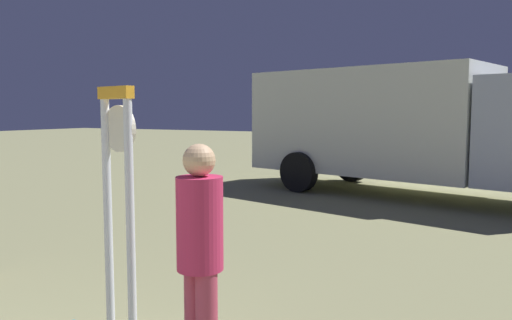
{
  "coord_description": "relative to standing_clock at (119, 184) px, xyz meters",
  "views": [
    {
      "loc": [
        2.98,
        -0.51,
        1.81
      ],
      "look_at": [
        0.03,
        5.06,
        1.2
      ],
      "focal_mm": 35.41,
      "sensor_mm": 36.0,
      "label": 1
    }
  ],
  "objects": [
    {
      "name": "box_truck_near",
      "position": [
        0.57,
        8.0,
        0.31
      ],
      "size": [
        7.43,
        4.04,
        2.73
      ],
      "color": "silver",
      "rests_on": "ground_plane"
    },
    {
      "name": "box_truck_far",
      "position": [
        -1.35,
        15.83,
        0.39
      ],
      "size": [
        6.84,
        2.89,
        2.94
      ],
      "color": "silver",
      "rests_on": "ground_plane"
    },
    {
      "name": "person_near_clock",
      "position": [
        1.07,
        -0.4,
        -0.32
      ],
      "size": [
        0.31,
        0.31,
        1.6
      ],
      "color": "#B83F57",
      "rests_on": "ground_plane"
    },
    {
      "name": "standing_clock",
      "position": [
        0.0,
        0.0,
        0.0
      ],
      "size": [
        0.39,
        0.16,
        2.01
      ],
      "color": "white",
      "rests_on": "ground_plane"
    }
  ]
}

